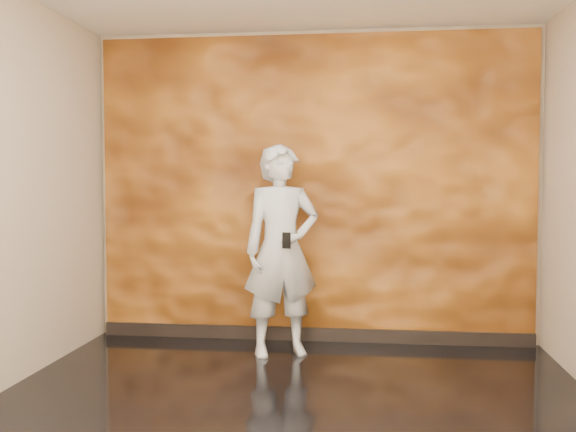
% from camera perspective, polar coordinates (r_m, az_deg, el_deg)
% --- Properties ---
extents(room, '(4.02, 4.02, 2.81)m').
position_cam_1_polar(room, '(3.84, -0.16, 2.45)').
color(room, black).
rests_on(room, ground).
extents(feature_wall, '(3.90, 0.06, 2.75)m').
position_cam_1_polar(feature_wall, '(5.79, 2.25, 2.44)').
color(feature_wall, orange).
rests_on(feature_wall, ground).
extents(baseboard, '(3.90, 0.04, 0.12)m').
position_cam_1_polar(baseboard, '(5.92, 2.19, -10.45)').
color(baseboard, black).
rests_on(baseboard, ground).
extents(man, '(0.75, 0.63, 1.75)m').
position_cam_1_polar(man, '(5.32, -0.56, -3.05)').
color(man, '#9BA1AA').
rests_on(man, ground).
extents(phone, '(0.07, 0.04, 0.13)m').
position_cam_1_polar(phone, '(5.08, -0.14, -2.19)').
color(phone, black).
rests_on(phone, man).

